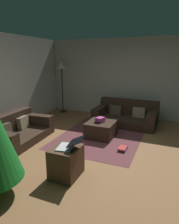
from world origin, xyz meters
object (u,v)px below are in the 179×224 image
at_px(couch_right, 126,115).
at_px(tv_remote, 97,123).
at_px(couch_left, 16,131).
at_px(gift_box, 100,120).
at_px(ottoman, 101,129).
at_px(side_table, 66,162).
at_px(corner_lamp, 62,69).
at_px(laptop, 69,145).
at_px(book_stack, 123,149).

bearing_deg(couch_right, tv_remote, 76.64).
bearing_deg(couch_left, gift_box, 116.78).
relative_size(ottoman, gift_box, 3.79).
relative_size(tv_remote, side_table, 0.31).
height_order(side_table, corner_lamp, corner_lamp).
relative_size(tv_remote, laptop, 0.34).
distance_m(laptop, corner_lamp, 4.42).
relative_size(ottoman, tv_remote, 4.96).
bearing_deg(laptop, gift_box, 4.49).
bearing_deg(side_table, book_stack, -26.15).
bearing_deg(laptop, book_stack, -24.07).
bearing_deg(book_stack, ottoman, 49.92).
relative_size(tv_remote, corner_lamp, 0.09).
xyz_separation_m(tv_remote, corner_lamp, (1.92, 2.10, 1.17)).
xyz_separation_m(tv_remote, side_table, (-1.75, -0.11, -0.14)).
bearing_deg(corner_lamp, book_stack, -129.22).
distance_m(couch_left, tv_remote, 1.97).
height_order(laptop, book_stack, laptop).
bearing_deg(tv_remote, side_table, 172.38).
xyz_separation_m(couch_right, gift_box, (-1.31, 0.38, 0.19)).
relative_size(ottoman, laptop, 1.71).
xyz_separation_m(gift_box, tv_remote, (-0.13, 0.03, -0.05)).
relative_size(couch_left, laptop, 3.63).
height_order(ottoman, tv_remote, tv_remote).
distance_m(gift_box, corner_lamp, 2.99).
xyz_separation_m(couch_left, gift_box, (1.03, -1.78, 0.20)).
xyz_separation_m(ottoman, tv_remote, (-0.18, 0.05, 0.21)).
xyz_separation_m(couch_right, ottoman, (-1.26, 0.36, -0.06)).
relative_size(couch_right, side_table, 3.58).
distance_m(couch_right, ottoman, 1.31).
bearing_deg(gift_box, couch_right, -16.13).
xyz_separation_m(couch_right, side_table, (-3.19, 0.29, -0.00)).
distance_m(couch_left, book_stack, 2.57).
bearing_deg(ottoman, laptop, -176.23).
relative_size(couch_right, laptop, 4.01).
bearing_deg(corner_lamp, gift_box, -129.97).
distance_m(side_table, corner_lamp, 4.48).
relative_size(ottoman, side_table, 1.53).
bearing_deg(tv_remote, book_stack, -130.21).
bearing_deg(corner_lamp, couch_left, -172.89).
xyz_separation_m(couch_right, corner_lamp, (0.48, 2.51, 1.31)).
bearing_deg(book_stack, couch_left, 100.63).
distance_m(ottoman, side_table, 1.94).
bearing_deg(corner_lamp, couch_right, -100.82).
bearing_deg(ottoman, couch_left, 120.86).
xyz_separation_m(couch_left, couch_right, (2.33, -2.16, 0.01)).
bearing_deg(side_table, ottoman, 1.84).
distance_m(couch_right, laptop, 3.20).
height_order(gift_box, tv_remote, gift_box).
xyz_separation_m(ottoman, gift_box, (-0.05, 0.02, 0.25)).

